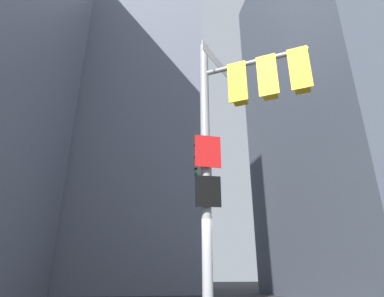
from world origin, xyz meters
name	(u,v)px	position (x,y,z in m)	size (l,w,h in m)	color
building_tower_right	(364,98)	(15.73, 11.39, 14.22)	(14.19, 14.19, 28.45)	#4C5460
building_mid_block	(138,62)	(-2.10, 22.67, 23.57)	(12.10, 12.10, 47.14)	slate
signal_pole_assembly	(232,130)	(0.61, -0.26, 4.66)	(2.60, 3.46, 7.37)	#9EA0A3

